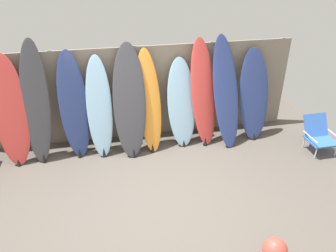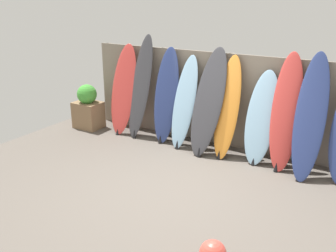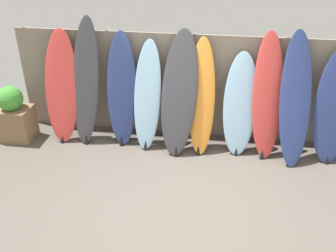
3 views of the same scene
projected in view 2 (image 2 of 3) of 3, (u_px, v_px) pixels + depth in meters
ground at (174, 186)px, 5.80m from camera, size 7.68×7.68×0.00m
fence_back at (228, 101)px, 7.12m from camera, size 6.08×0.11×1.80m
surfboard_red_0 at (124, 90)px, 7.85m from camera, size 0.60×0.66×1.86m
surfboard_charcoal_1 at (141, 87)px, 7.63m from camera, size 0.55×0.68×2.08m
surfboard_navy_2 at (166, 96)px, 7.37m from camera, size 0.55×0.61×1.87m
surfboard_skyblue_3 at (184, 103)px, 7.15m from camera, size 0.46×0.65×1.74m
surfboard_charcoal_4 at (208, 102)px, 6.81m from camera, size 0.64×0.83×1.94m
surfboard_orange_5 at (227, 108)px, 6.69m from camera, size 0.48×0.70×1.82m
surfboard_skyblue_6 at (261, 118)px, 6.47m from camera, size 0.53×0.59×1.60m
surfboard_red_7 at (286, 113)px, 6.20m from camera, size 0.57×0.74×1.95m
surfboard_navy_8 at (310, 117)px, 5.93m from camera, size 0.55×0.88×1.98m
planter_box at (88, 108)px, 8.24m from camera, size 0.60×0.46×0.98m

